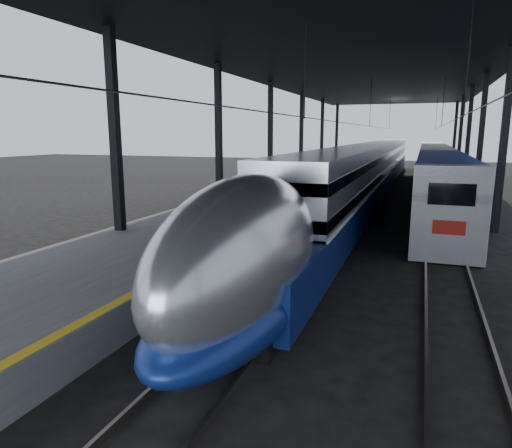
% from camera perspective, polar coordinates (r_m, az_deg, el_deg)
% --- Properties ---
extents(ground, '(160.00, 160.00, 0.00)m').
position_cam_1_polar(ground, '(13.11, -8.65, -11.09)').
color(ground, black).
rests_on(ground, ground).
extents(platform, '(6.00, 80.00, 1.00)m').
position_cam_1_polar(platform, '(32.33, 2.86, 3.30)').
color(platform, '#4C4C4F').
rests_on(platform, ground).
extents(yellow_strip, '(0.30, 80.00, 0.01)m').
position_cam_1_polar(yellow_strip, '(31.56, 7.75, 3.94)').
color(yellow_strip, gold).
rests_on(yellow_strip, platform).
extents(rails, '(6.52, 80.00, 0.16)m').
position_cam_1_polar(rails, '(31.02, 17.12, 1.69)').
color(rails, slate).
rests_on(rails, ground).
extents(canopy, '(18.00, 75.00, 9.47)m').
position_cam_1_polar(canopy, '(31.15, 13.10, 18.63)').
color(canopy, black).
rests_on(canopy, ground).
extents(tgv_train, '(2.89, 65.20, 4.15)m').
position_cam_1_polar(tgv_train, '(37.77, 14.06, 6.32)').
color(tgv_train, silver).
rests_on(tgv_train, ground).
extents(second_train, '(2.75, 56.05, 3.79)m').
position_cam_1_polar(second_train, '(45.61, 21.45, 6.64)').
color(second_train, navy).
rests_on(second_train, ground).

